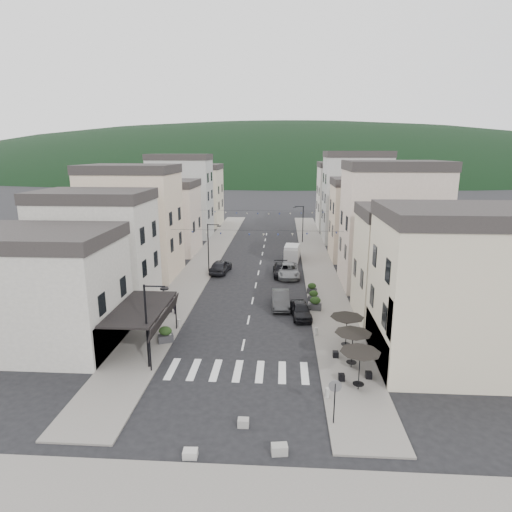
{
  "coord_description": "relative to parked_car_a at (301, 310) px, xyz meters",
  "views": [
    {
      "loc": [
        2.89,
        -24.08,
        14.47
      ],
      "look_at": [
        0.06,
        20.4,
        3.5
      ],
      "focal_mm": 30.0,
      "sensor_mm": 36.0,
      "label": 1
    }
  ],
  "objects": [
    {
      "name": "parked_car_d",
      "position": [
        -1.8,
        13.1,
        -0.01
      ],
      "size": [
        2.17,
        4.86,
        1.38
      ],
      "primitive_type": "imported",
      "rotation": [
        0.0,
        0.0,
        0.05
      ],
      "color": "black",
      "rests_on": "ground"
    },
    {
      "name": "boutique_awning",
      "position": [
        -11.85,
        -6.92,
        2.41
      ],
      "size": [
        3.77,
        7.5,
        3.28
      ],
      "color": "black",
      "rests_on": "ground"
    },
    {
      "name": "streetlamp_left_far",
      "position": [
        -10.42,
        14.08,
        3.0
      ],
      "size": [
        1.7,
        0.56,
        6.0
      ],
      "color": "black",
      "rests_on": "ground"
    },
    {
      "name": "parked_car_a",
      "position": [
        0.0,
        0.0,
        0.0
      ],
      "size": [
        2.11,
        4.28,
        1.4
      ],
      "primitive_type": "imported",
      "rotation": [
        0.0,
        0.0,
        0.11
      ],
      "color": "black",
      "rests_on": "ground"
    },
    {
      "name": "bollards",
      "position": [
        -4.6,
        -6.42,
        -0.28
      ],
      "size": [
        11.66,
        10.26,
        0.6
      ],
      "color": "gray",
      "rests_on": "ground"
    },
    {
      "name": "parked_car_e",
      "position": [
        -9.2,
        13.83,
        0.12
      ],
      "size": [
        2.53,
        5.04,
        1.65
      ],
      "primitive_type": "imported",
      "rotation": [
        0.0,
        0.0,
        3.02
      ],
      "color": "black",
      "rests_on": "ground"
    },
    {
      "name": "concrete_block_a",
      "position": [
        -1.71,
        -17.89,
        -0.45
      ],
      "size": [
        0.86,
        0.6,
        0.5
      ],
      "primitive_type": "cube",
      "rotation": [
        0.0,
        0.0,
        0.14
      ],
      "color": "gray",
      "rests_on": "ground"
    },
    {
      "name": "hill_backdrop",
      "position": [
        -4.6,
        288.08,
        -0.7
      ],
      "size": [
        640.0,
        360.0,
        70.0
      ],
      "primitive_type": "ellipsoid",
      "color": "black",
      "rests_on": "ground"
    },
    {
      "name": "concrete_block_b",
      "position": [
        -3.67,
        -15.86,
        -0.48
      ],
      "size": [
        0.6,
        0.45,
        0.45
      ],
      "primitive_type": "cube",
      "rotation": [
        0.0,
        0.0,
        -0.0
      ],
      "color": "gray",
      "rests_on": "ground"
    },
    {
      "name": "traffic_sign",
      "position": [
        1.2,
        -15.42,
        1.23
      ],
      "size": [
        0.7,
        0.07,
        2.7
      ],
      "color": "black",
      "rests_on": "ground"
    },
    {
      "name": "planter_rc",
      "position": [
        1.4,
        6.42,
        -0.04
      ],
      "size": [
        1.08,
        0.74,
        1.11
      ],
      "rotation": [
        0.0,
        0.0,
        -0.21
      ],
      "color": "#29292B",
      "rests_on": "sidewalk_right"
    },
    {
      "name": "buildings_row_left",
      "position": [
        -19.1,
        25.83,
        5.42
      ],
      "size": [
        10.2,
        54.16,
        14.0
      ],
      "color": "#A5A197",
      "rests_on": "ground"
    },
    {
      "name": "parked_car_c",
      "position": [
        -0.97,
        12.72,
        0.06
      ],
      "size": [
        2.7,
        5.54,
        1.52
      ],
      "primitive_type": "imported",
      "rotation": [
        0.0,
        0.0,
        0.03
      ],
      "color": "gray",
      "rests_on": "ground"
    },
    {
      "name": "bunting_far",
      "position": [
        -4.6,
        26.08,
        4.95
      ],
      "size": [
        19.0,
        0.28,
        0.62
      ],
      "color": "black",
      "rests_on": "ground"
    },
    {
      "name": "buildings_row_right",
      "position": [
        9.9,
        24.68,
        5.62
      ],
      "size": [
        10.2,
        54.16,
        14.5
      ],
      "color": "beige",
      "rests_on": "ground"
    },
    {
      "name": "planter_lb",
      "position": [
        -12.49,
        1.67,
        -0.06
      ],
      "size": [
        0.98,
        0.57,
        1.07
      ],
      "rotation": [
        0.0,
        0.0,
        0.04
      ],
      "color": "#29292B",
      "rests_on": "sidewalk_left"
    },
    {
      "name": "boutique_building",
      "position": [
        -20.1,
        -6.92,
        3.3
      ],
      "size": [
        12.0,
        8.0,
        8.0
      ],
      "primitive_type": "cube",
      "color": "#A5A197",
      "rests_on": "ground"
    },
    {
      "name": "cafe_terrace",
      "position": [
        3.1,
        -9.12,
        1.65
      ],
      "size": [
        2.5,
        8.1,
        2.53
      ],
      "color": "black",
      "rests_on": "ground"
    },
    {
      "name": "bistro_building",
      "position": [
        9.9,
        -7.92,
        4.3
      ],
      "size": [
        10.0,
        8.0,
        10.0
      ],
      "primitive_type": "cube",
      "color": "beige",
      "rests_on": "ground"
    },
    {
      "name": "sidewalk_left",
      "position": [
        -12.1,
        20.08,
        -0.64
      ],
      "size": [
        4.0,
        76.0,
        0.12
      ],
      "primitive_type": "cube",
      "color": "slate",
      "rests_on": "ground"
    },
    {
      "name": "delivery_van",
      "position": [
        -0.41,
        20.45,
        0.39
      ],
      "size": [
        2.31,
        4.81,
        2.23
      ],
      "rotation": [
        0.0,
        0.0,
        -0.1
      ],
      "color": "#BBBBBE",
      "rests_on": "ground"
    },
    {
      "name": "parked_car_b",
      "position": [
        -1.8,
        2.55,
        0.06
      ],
      "size": [
        1.8,
        4.68,
        1.52
      ],
      "primitive_type": "imported",
      "rotation": [
        0.0,
        0.0,
        0.04
      ],
      "color": "#343436",
      "rests_on": "ground"
    },
    {
      "name": "sidewalk_right",
      "position": [
        2.9,
        20.08,
        -0.64
      ],
      "size": [
        4.0,
        76.0,
        0.12
      ],
      "primitive_type": "cube",
      "color": "slate",
      "rests_on": "ground"
    },
    {
      "name": "concrete_block_c",
      "position": [
        -6.02,
        -18.42,
        -0.5
      ],
      "size": [
        0.72,
        0.53,
        0.4
      ],
      "primitive_type": "cube",
      "rotation": [
        0.0,
        0.0,
        0.04
      ],
      "color": "#ABA7A2",
      "rests_on": "ground"
    },
    {
      "name": "pedestrian_b",
      "position": [
        -11.54,
        -0.15,
        0.35
      ],
      "size": [
        1.1,
        0.99,
        1.86
      ],
      "primitive_type": "imported",
      "rotation": [
        0.0,
        0.0,
        -0.38
      ],
      "color": "#241E29",
      "rests_on": "sidewalk_left"
    },
    {
      "name": "bunting_near",
      "position": [
        -4.6,
        10.08,
        4.95
      ],
      "size": [
        19.0,
        0.28,
        0.62
      ],
      "color": "black",
      "rests_on": "ground"
    },
    {
      "name": "streetlamp_left_near",
      "position": [
        -10.42,
        -9.92,
        3.0
      ],
      "size": [
        1.7,
        0.56,
        6.0
      ],
      "color": "black",
      "rests_on": "ground"
    },
    {
      "name": "planter_rb",
      "position": [
        1.4,
        3.97,
        -0.04
      ],
      "size": [
        1.12,
        0.89,
        1.11
      ],
      "rotation": [
        0.0,
        0.0,
        -0.4
      ],
      "color": "#2C2C2E",
      "rests_on": "sidewalk_right"
    },
    {
      "name": "streetlamp_right_far",
      "position": [
        1.22,
        32.08,
        3.0
      ],
      "size": [
        1.7,
        0.56,
        6.0
      ],
      "color": "black",
      "rests_on": "ground"
    },
    {
      "name": "planter_la",
      "position": [
        -10.6,
        -6.02,
        0.04
      ],
      "size": [
        1.3,
        1.02,
        1.29
      ],
      "rotation": [
        0.0,
        0.0,
        0.39
      ],
      "color": "#2C2C2E",
      "rests_on": "sidewalk_left"
    },
    {
      "name": "pedestrian_a",
      "position": [
        -12.05,
        -3.23,
        0.2
      ],
      "size": [
        0.64,
        0.48,
        1.56
      ],
      "primitive_type": "imported",
      "rotation": [
        0.0,
        0.0,
        0.21
      ],
      "color": "black",
      "rests_on": "sidewalk_left"
    },
    {
      "name": "ground",
      "position": [
        -4.6,
        -11.92,
        -0.7
      ],
      "size": [
        700.0,
        700.0,
        0.0
      ],
      "primitive_type": "plane",
      "color": "black",
      "rests_on": "ground"
    },
    {
      "name": "planter_ra",
      "position": [
        1.4,
        1.67,
        0.04
      ],
      "size": [
        1.23,
        0.82,
        1.27
      ],
      "rotation": [
        0.0,
        0.0,
        -0.18
      ],
      "color": "#313134",
      "rests_on": "sidewalk_right"
    }
  ]
}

